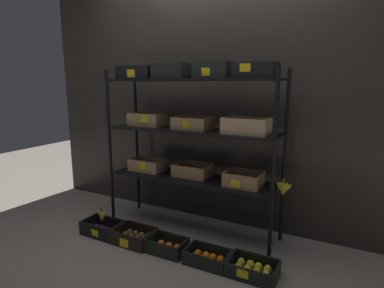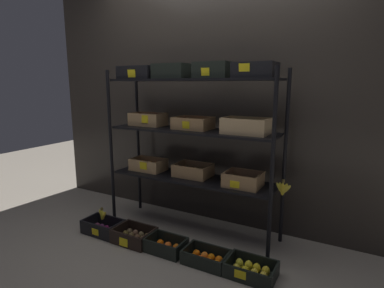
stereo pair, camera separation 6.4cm
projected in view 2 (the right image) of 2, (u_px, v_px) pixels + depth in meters
The scene contains 9 objects.
ground_plane at pixel (192, 231), 2.99m from camera, with size 10.00×10.00×0.00m, color gray.
storefront_wall at pixel (212, 101), 3.11m from camera, with size 3.98×0.12×2.45m, color #2D2823.
display_rack at pixel (192, 126), 2.80m from camera, with size 1.71×0.45×1.58m.
crate_ground_plum at pixel (103, 228), 2.94m from camera, with size 0.37×0.23×0.13m.
crate_ground_kiwi at pixel (134, 237), 2.78m from camera, with size 0.35×0.26×0.13m.
crate_ground_tangerine at pixel (166, 246), 2.62m from camera, with size 0.33×0.22×0.12m.
crate_ground_right_tangerine at pixel (206, 258), 2.44m from camera, with size 0.35×0.22×0.11m.
crate_ground_lemon at pixel (251, 270), 2.28m from camera, with size 0.36×0.25×0.11m.
banana_bunch_loose at pixel (102, 215), 2.92m from camera, with size 0.12×0.05×0.12m.
Camera 2 is at (1.34, -2.43, 1.40)m, focal length 28.98 mm.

